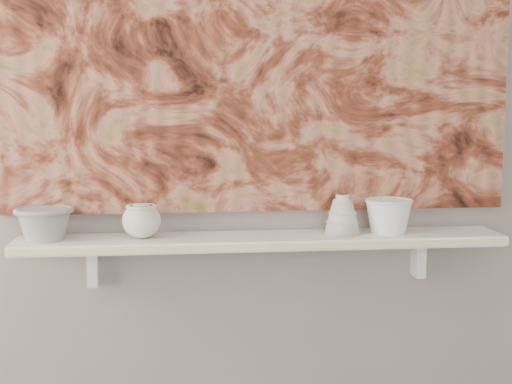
{
  "coord_description": "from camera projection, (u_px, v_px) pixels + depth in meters",
  "views": [
    {
      "loc": [
        -0.24,
        -0.5,
        1.31
      ],
      "look_at": [
        -0.02,
        1.49,
        1.06
      ],
      "focal_mm": 50.0,
      "sensor_mm": 36.0,
      "label": 1
    }
  ],
  "objects": [
    {
      "name": "wall_back",
      "position": [
        259.0,
        89.0,
        2.09
      ],
      "size": [
        3.6,
        0.0,
        3.6
      ],
      "primitive_type": "plane",
      "rotation": [
        1.57,
        0.0,
        0.0
      ],
      "color": "gray",
      "rests_on": "floor"
    },
    {
      "name": "shelf",
      "position": [
        262.0,
        241.0,
        2.06
      ],
      "size": [
        1.4,
        0.18,
        0.03
      ],
      "primitive_type": "cube",
      "color": "white",
      "rests_on": "wall_back"
    },
    {
      "name": "shelf_stripe",
      "position": [
        267.0,
        247.0,
        1.96
      ],
      "size": [
        1.4,
        0.01,
        0.02
      ],
      "primitive_type": "cube",
      "color": "beige",
      "rests_on": "shelf"
    },
    {
      "name": "bracket_left",
      "position": [
        93.0,
        265.0,
        2.07
      ],
      "size": [
        0.03,
        0.06,
        0.12
      ],
      "primitive_type": "cube",
      "color": "white",
      "rests_on": "wall_back"
    },
    {
      "name": "bracket_right",
      "position": [
        418.0,
        257.0,
        2.18
      ],
      "size": [
        0.03,
        0.06,
        0.12
      ],
      "primitive_type": "cube",
      "color": "white",
      "rests_on": "wall_back"
    },
    {
      "name": "painting",
      "position": [
        259.0,
        23.0,
        2.06
      ],
      "size": [
        1.5,
        0.02,
        1.1
      ],
      "primitive_type": "cube",
      "color": "brown",
      "rests_on": "wall_back"
    },
    {
      "name": "house_motif",
      "position": [
        409.0,
        129.0,
        2.13
      ],
      "size": [
        0.09,
        0.0,
        0.08
      ],
      "primitive_type": "cube",
      "color": "black",
      "rests_on": "painting"
    },
    {
      "name": "bowl_grey",
      "position": [
        44.0,
        223.0,
        1.98
      ],
      "size": [
        0.21,
        0.21,
        0.1
      ],
      "primitive_type": null,
      "rotation": [
        0.0,
        0.0,
        -0.31
      ],
      "color": "gray",
      "rests_on": "shelf"
    },
    {
      "name": "cup_cream",
      "position": [
        141.0,
        221.0,
        2.01
      ],
      "size": [
        0.11,
        0.11,
        0.1
      ],
      "primitive_type": null,
      "rotation": [
        0.0,
        0.0,
        -0.06
      ],
      "color": "beige",
      "rests_on": "shelf"
    },
    {
      "name": "bell_vessel",
      "position": [
        342.0,
        214.0,
        2.07
      ],
      "size": [
        0.14,
        0.14,
        0.12
      ],
      "primitive_type": null,
      "rotation": [
        0.0,
        0.0,
        -0.42
      ],
      "color": "silver",
      "rests_on": "shelf"
    },
    {
      "name": "bowl_white",
      "position": [
        389.0,
        216.0,
        2.09
      ],
      "size": [
        0.16,
        0.16,
        0.1
      ],
      "primitive_type": null,
      "rotation": [
        0.0,
        0.0,
        -0.13
      ],
      "color": "white",
      "rests_on": "shelf"
    }
  ]
}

